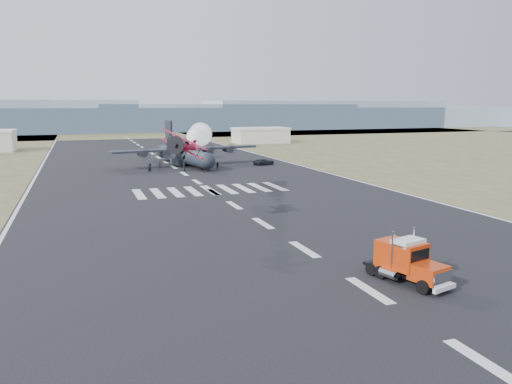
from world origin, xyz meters
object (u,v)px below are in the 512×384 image
transport_aircraft (184,154)px  crew_h (151,167)px  crew_e (184,167)px  crew_f (183,164)px  aerobatic_biplane (184,146)px  crew_d (204,163)px  hangar_right (261,135)px  crew_b (218,166)px  support_vehicle (264,162)px  crew_a (149,168)px  crew_g (206,164)px  crew_c (160,166)px  semi_truck (407,261)px

transport_aircraft → crew_h: transport_aircraft is taller
crew_e → crew_f: (0.81, 5.41, -0.03)m
aerobatic_biplane → crew_d: (16.51, 58.64, -8.86)m
hangar_right → crew_b: 82.48m
support_vehicle → crew_h: 27.78m
crew_a → crew_g: size_ratio=1.11×
crew_a → crew_c: size_ratio=1.19×
crew_e → crew_d: bearing=-9.2°
crew_e → crew_h: size_ratio=1.10×
hangar_right → crew_a: hangar_right is taller
crew_d → crew_h: bearing=160.6°
crew_a → crew_b: bearing=-16.7°
aerobatic_biplane → crew_c: size_ratio=3.48×
crew_a → crew_c: bearing=40.2°
crew_a → crew_f: (8.45, 5.49, -0.06)m
transport_aircraft → support_vehicle: bearing=-27.3°
aerobatic_biplane → crew_f: aerobatic_biplane is taller
semi_truck → crew_g: 80.24m
support_vehicle → crew_e: (-20.68, -4.71, 0.19)m
crew_a → crew_b: (15.29, -0.13, -0.05)m
transport_aircraft → support_vehicle: size_ratio=6.88×
transport_aircraft → crew_f: size_ratio=20.55×
support_vehicle → crew_c: crew_c is taller
crew_c → transport_aircraft: bearing=-140.1°
crew_g → crew_f: bearing=9.0°
crew_f → crew_h: (-7.82, -2.83, -0.05)m
crew_b → crew_e: crew_e is taller
semi_truck → crew_b: bearing=71.7°
crew_d → crew_g: (-0.22, -2.97, -0.00)m
support_vehicle → crew_b: (-13.03, -4.92, 0.16)m
crew_d → crew_e: 9.48m
crew_c → crew_f: 5.67m
hangar_right → crew_c: size_ratio=12.90×
aerobatic_biplane → crew_b: (17.95, 51.28, -8.83)m
crew_e → crew_g: 7.31m
hangar_right → crew_f: 81.04m
crew_a → crew_h: crew_a is taller
semi_truck → crew_c: 80.65m
aerobatic_biplane → crew_c: (5.55, 55.76, -8.93)m
semi_truck → crew_g: semi_truck is taller
crew_g → crew_c: bearing=21.9°
aerobatic_biplane → crew_a: size_ratio=2.93×
crew_c → crew_h: (-2.26, -1.69, 0.04)m
crew_a → crew_c: crew_a is taller
support_vehicle → crew_g: 14.70m
crew_c → crew_e: size_ratio=0.86×
support_vehicle → crew_g: crew_g is taller
hangar_right → transport_aircraft: size_ratio=0.56×
hangar_right → crew_e: hangar_right is taller
hangar_right → crew_a: bearing=-125.7°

